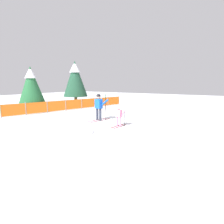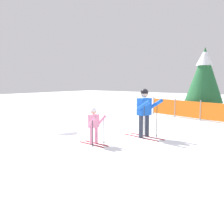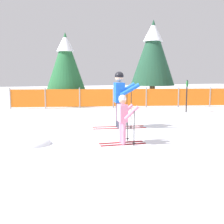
# 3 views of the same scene
# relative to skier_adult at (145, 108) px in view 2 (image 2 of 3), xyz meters

# --- Properties ---
(ground_plane) EXTENTS (60.00, 60.00, 0.00)m
(ground_plane) POSITION_rel_skier_adult_xyz_m (-0.25, 0.12, -1.02)
(ground_plane) COLOR white
(skier_adult) EXTENTS (1.64, 0.81, 1.70)m
(skier_adult) POSITION_rel_skier_adult_xyz_m (0.00, 0.00, 0.00)
(skier_adult) COLOR maroon
(skier_adult) RESTS_ON ground_plane
(skier_child) EXTENTS (1.10, 0.55, 1.15)m
(skier_child) POSITION_rel_skier_adult_xyz_m (-0.67, -1.87, -0.34)
(skier_child) COLOR maroon
(skier_child) RESTS_ON ground_plane
(conifer_near) EXTENTS (2.00, 2.00, 3.71)m
(conifer_near) POSITION_rel_skier_adult_xyz_m (-0.37, 6.55, 1.27)
(conifer_near) COLOR #4C3823
(conifer_near) RESTS_ON ground_plane
(snow_mound) EXTENTS (0.94, 0.80, 0.38)m
(snow_mound) POSITION_rel_skier_adult_xyz_m (-2.71, -1.21, -1.02)
(snow_mound) COLOR white
(snow_mound) RESTS_ON ground_plane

